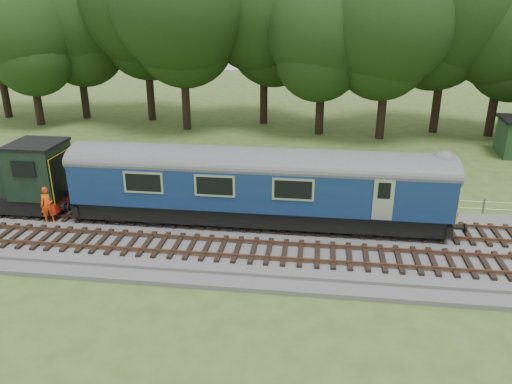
# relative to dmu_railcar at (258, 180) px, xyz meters

# --- Properties ---
(ground) EXTENTS (120.00, 120.00, 0.00)m
(ground) POSITION_rel_dmu_railcar_xyz_m (1.59, -1.40, -2.61)
(ground) COLOR #3C5A21
(ground) RESTS_ON ground
(ballast) EXTENTS (70.00, 7.00, 0.35)m
(ballast) POSITION_rel_dmu_railcar_xyz_m (1.59, -1.40, -2.43)
(ballast) COLOR #4C4C4F
(ballast) RESTS_ON ground
(track_north) EXTENTS (67.20, 2.40, 0.21)m
(track_north) POSITION_rel_dmu_railcar_xyz_m (1.59, -0.00, -2.19)
(track_north) COLOR black
(track_north) RESTS_ON ballast
(track_south) EXTENTS (67.20, 2.40, 0.21)m
(track_south) POSITION_rel_dmu_railcar_xyz_m (1.59, -3.00, -2.19)
(track_south) COLOR black
(track_south) RESTS_ON ballast
(fence) EXTENTS (64.00, 0.12, 1.00)m
(fence) POSITION_rel_dmu_railcar_xyz_m (1.59, 3.10, -2.61)
(fence) COLOR #6B6054
(fence) RESTS_ON ground
(tree_line) EXTENTS (70.00, 8.00, 18.00)m
(tree_line) POSITION_rel_dmu_railcar_xyz_m (1.59, 20.60, -2.61)
(tree_line) COLOR black
(tree_line) RESTS_ON ground
(dmu_railcar) EXTENTS (18.05, 2.86, 3.88)m
(dmu_railcar) POSITION_rel_dmu_railcar_xyz_m (0.00, 0.00, 0.00)
(dmu_railcar) COLOR black
(dmu_railcar) RESTS_ON ground
(worker) EXTENTS (0.82, 0.74, 1.89)m
(worker) POSITION_rel_dmu_railcar_xyz_m (-10.27, -1.27, -1.31)
(worker) COLOR #FF490D
(worker) RESTS_ON ballast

